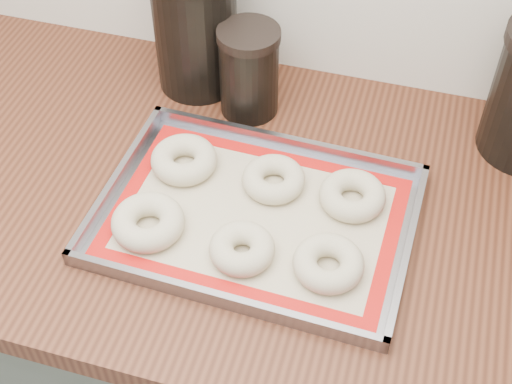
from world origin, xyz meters
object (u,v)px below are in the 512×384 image
(bagel_front_left, at_px, (148,222))
(bagel_back_mid, at_px, (274,179))
(bagel_front_right, at_px, (328,263))
(bagel_back_right, at_px, (352,196))
(bagel_front_mid, at_px, (242,249))
(baking_tray, at_px, (256,216))
(bagel_back_left, at_px, (184,160))
(canister_mid, at_px, (249,71))
(canister_left, at_px, (195,25))

(bagel_front_left, bearing_deg, bagel_back_mid, 41.69)
(bagel_front_right, relative_size, bagel_back_mid, 1.03)
(bagel_front_left, relative_size, bagel_back_right, 1.07)
(bagel_front_mid, bearing_deg, baking_tray, 91.03)
(bagel_back_left, height_order, canister_mid, canister_mid)
(bagel_back_mid, distance_m, canister_left, 0.31)
(baking_tray, relative_size, bagel_back_mid, 4.85)
(bagel_back_mid, relative_size, bagel_back_right, 0.96)
(bagel_back_mid, bearing_deg, bagel_front_left, -138.31)
(bagel_front_right, height_order, bagel_back_mid, bagel_front_right)
(canister_left, distance_m, canister_mid, 0.12)
(bagel_front_mid, xyz_separation_m, bagel_back_mid, (0.01, 0.14, -0.00))
(baking_tray, height_order, bagel_back_mid, bagel_back_mid)
(bagel_back_left, bearing_deg, bagel_back_mid, -0.06)
(bagel_back_left, bearing_deg, bagel_front_mid, -45.95)
(bagel_front_left, distance_m, bagel_front_right, 0.27)
(bagel_back_left, bearing_deg, bagel_front_left, -92.43)
(bagel_front_left, bearing_deg, canister_mid, 78.66)
(bagel_front_right, relative_size, canister_left, 0.42)
(bagel_back_right, bearing_deg, bagel_front_left, -153.81)
(bagel_back_left, relative_size, canister_left, 0.44)
(canister_left, height_order, canister_mid, canister_left)
(bagel_front_right, relative_size, bagel_back_left, 0.95)
(bagel_back_mid, distance_m, bagel_back_right, 0.12)
(bagel_front_left, relative_size, bagel_front_mid, 1.15)
(bagel_front_mid, bearing_deg, bagel_back_right, 47.82)
(bagel_front_mid, bearing_deg, bagel_back_left, 134.05)
(bagel_front_mid, relative_size, bagel_back_mid, 0.96)
(bagel_front_mid, bearing_deg, bagel_back_mid, 87.12)
(bagel_front_mid, xyz_separation_m, bagel_back_left, (-0.14, 0.14, 0.00))
(bagel_front_left, height_order, bagel_back_left, same)
(canister_left, bearing_deg, bagel_back_mid, -47.90)
(bagel_front_left, distance_m, canister_left, 0.37)
(bagel_back_mid, bearing_deg, canister_left, 132.10)
(bagel_back_left, xyz_separation_m, bagel_back_right, (0.27, -0.00, -0.00))
(bagel_front_mid, distance_m, canister_left, 0.42)
(canister_left, bearing_deg, baking_tray, -56.55)
(bagel_front_left, height_order, canister_left, canister_left)
(bagel_back_mid, bearing_deg, bagel_back_right, -0.18)
(baking_tray, distance_m, bagel_back_mid, 0.07)
(baking_tray, relative_size, bagel_front_left, 4.40)
(baking_tray, relative_size, bagel_back_right, 4.68)
(canister_left, relative_size, canister_mid, 1.49)
(bagel_front_right, bearing_deg, bagel_front_left, -179.84)
(bagel_back_left, height_order, canister_left, canister_left)
(bagel_front_mid, height_order, bagel_back_mid, bagel_front_mid)
(bagel_front_left, relative_size, canister_left, 0.45)
(bagel_front_left, distance_m, bagel_back_left, 0.14)
(canister_mid, bearing_deg, baking_tray, -71.21)
(baking_tray, bearing_deg, bagel_back_right, 27.23)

